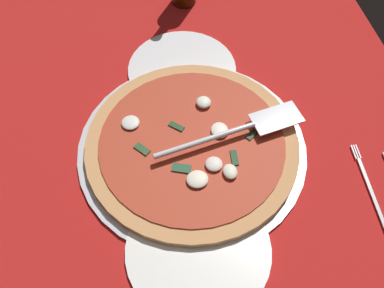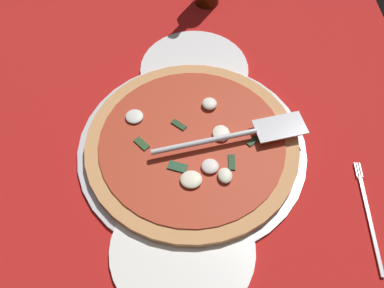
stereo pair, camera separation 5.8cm
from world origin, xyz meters
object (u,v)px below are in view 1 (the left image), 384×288
dinner_plate_left (182,70)px  dinner_plate_right (198,250)px  pizza (192,145)px  pizza_server (236,130)px

dinner_plate_left → dinner_plate_right: bearing=-6.4°
dinner_plate_left → pizza: (20.10, -1.69, 1.30)cm
dinner_plate_left → pizza_server: pizza_server is taller
dinner_plate_left → dinner_plate_right: same height
dinner_plate_right → pizza: size_ratio=0.60×
pizza_server → pizza: bearing=168.5°
dinner_plate_right → pizza_server: 22.46cm
dinner_plate_left → pizza: pizza is taller
dinner_plate_right → pizza_server: pizza_server is taller
dinner_plate_left → pizza_server: bearing=17.7°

